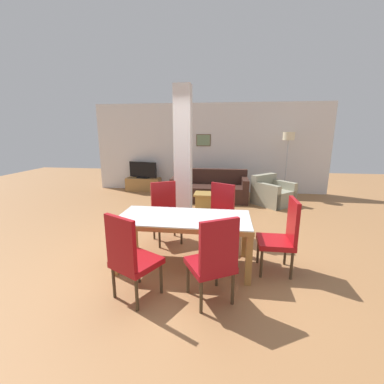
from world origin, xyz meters
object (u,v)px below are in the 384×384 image
at_px(dining_table, 184,226).
at_px(armchair, 272,194).
at_px(tv_stand, 144,184).
at_px(tv_screen, 143,170).
at_px(dining_chair_far_left, 166,210).
at_px(bottle, 215,190).
at_px(dining_chair_near_right, 214,259).
at_px(dining_chair_near_left, 130,256).
at_px(coffee_table, 208,201).
at_px(floor_lamp, 288,143).
at_px(dining_chair_far_right, 219,213).
at_px(dining_chair_head_right, 282,234).
at_px(sofa, 210,190).

distance_m(dining_table, armchair, 3.84).
xyz_separation_m(tv_stand, tv_screen, (0.00, -0.00, 0.46)).
relative_size(dining_chair_far_left, bottle, 3.70).
xyz_separation_m(dining_chair_near_right, dining_chair_near_left, (-0.91, -0.06, 0.00)).
relative_size(armchair, tv_screen, 1.25).
bearing_deg(dining_chair_near_left, tv_screen, 134.89).
relative_size(dining_chair_far_left, dining_chair_near_right, 1.00).
xyz_separation_m(coffee_table, tv_screen, (-2.19, 1.73, 0.46)).
distance_m(dining_table, tv_screen, 4.91).
bearing_deg(tv_screen, floor_lamp, -169.86).
distance_m(coffee_table, floor_lamp, 2.93).
xyz_separation_m(dining_chair_near_right, tv_screen, (-2.52, 5.25, 0.12)).
bearing_deg(dining_chair_far_right, dining_chair_head_right, 166.78).
bearing_deg(dining_chair_near_right, dining_chair_far_right, 60.17).
xyz_separation_m(dining_chair_head_right, armchair, (0.44, 3.39, -0.27)).
height_order(dining_chair_near_left, armchair, dining_chair_near_left).
bearing_deg(dining_table, dining_chair_near_right, -60.15).
relative_size(dining_chair_near_right, dining_chair_near_left, 1.00).
distance_m(tv_screen, floor_lamp, 4.41).
xyz_separation_m(dining_table, tv_stand, (-2.06, 4.46, -0.38)).
bearing_deg(dining_table, dining_chair_head_right, 0.00).
distance_m(dining_chair_near_right, sofa, 4.45).
height_order(dining_table, dining_chair_far_right, dining_chair_far_right).
bearing_deg(sofa, dining_chair_far_left, 78.48).
height_order(bottle, floor_lamp, floor_lamp).
bearing_deg(bottle, dining_chair_head_right, -68.48).
relative_size(tv_screen, floor_lamp, 0.50).
relative_size(dining_chair_far_right, dining_chair_head_right, 1.00).
bearing_deg(dining_chair_far_right, dining_chair_near_right, 119.53).
height_order(dining_table, dining_chair_head_right, dining_chair_head_right).
xyz_separation_m(dining_chair_far_right, tv_screen, (-2.52, 3.65, 0.12)).
height_order(dining_table, dining_chair_far_left, dining_chair_far_left).
distance_m(dining_chair_near_right, armchair, 4.40).
xyz_separation_m(tv_screen, floor_lamp, (4.31, -0.21, 0.89)).
xyz_separation_m(dining_table, tv_screen, (-2.06, 4.46, 0.08)).
bearing_deg(sofa, dining_table, 88.14).
distance_m(dining_chair_near_left, floor_lamp, 5.86).
distance_m(dining_chair_far_left, dining_chair_head_right, 1.96).
xyz_separation_m(dining_chair_head_right, tv_stand, (-3.39, 4.46, -0.33)).
relative_size(dining_chair_head_right, sofa, 0.50).
xyz_separation_m(dining_chair_head_right, sofa, (-1.21, 3.63, -0.26)).
relative_size(dining_chair_far_right, floor_lamp, 0.55).
xyz_separation_m(sofa, tv_screen, (-2.18, 0.82, 0.38)).
bearing_deg(tv_stand, coffee_table, -38.21).
bearing_deg(tv_screen, dining_chair_near_left, 119.80).
xyz_separation_m(dining_chair_far_left, sofa, (0.57, 2.82, -0.26)).
xyz_separation_m(dining_chair_far_right, bottle, (-0.16, 1.81, -0.03)).
distance_m(dining_chair_near_right, dining_chair_head_right, 1.18).
xyz_separation_m(dining_chair_far_left, armchair, (2.22, 2.58, -0.27)).
bearing_deg(dining_chair_far_right, tv_stand, -25.87).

